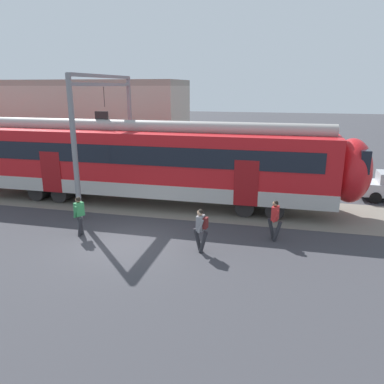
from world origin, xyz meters
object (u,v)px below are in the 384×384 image
Objects in this scene: commuter_train at (10,154)px; pedestrian_grey at (201,227)px; pedestrian_red at (275,217)px; pedestrian_green at (79,213)px.

commuter_train is 22.83× the size of pedestrian_grey.
commuter_train is at bearing 156.38° from pedestrian_grey.
pedestrian_green is at bearing -170.24° from pedestrian_red.
pedestrian_red is (14.84, -3.60, -1.29)m from commuter_train.
pedestrian_grey is at bearing -4.41° from pedestrian_green.
commuter_train is 8.70m from pedestrian_green.
pedestrian_grey is (12.22, -5.34, -1.26)m from commuter_train.
commuter_train is 15.32m from pedestrian_red.
pedestrian_green and pedestrian_grey have the same top height.
pedestrian_green is 1.00× the size of pedestrian_grey.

